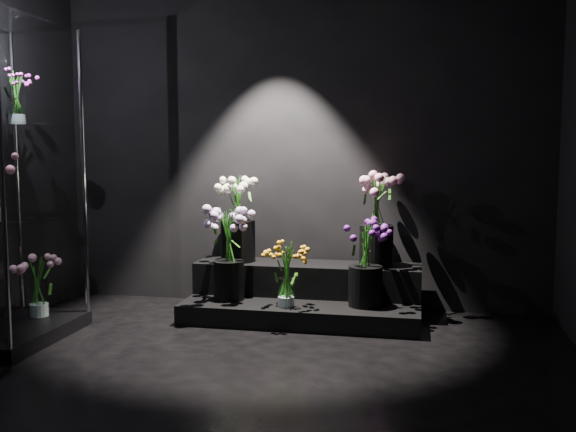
# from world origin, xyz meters

# --- Properties ---
(floor) EXTENTS (4.00, 4.00, 0.00)m
(floor) POSITION_xyz_m (0.00, 0.00, 0.00)
(floor) COLOR black
(floor) RESTS_ON ground
(wall_back) EXTENTS (4.00, 0.00, 4.00)m
(wall_back) POSITION_xyz_m (0.00, 2.00, 1.40)
(wall_back) COLOR black
(wall_back) RESTS_ON floor
(display_riser) EXTENTS (1.77, 0.79, 0.39)m
(display_riser) POSITION_xyz_m (0.11, 1.65, 0.16)
(display_riser) COLOR black
(display_riser) RESTS_ON floor
(display_case) EXTENTS (0.58, 0.97, 2.13)m
(display_case) POSITION_xyz_m (-1.69, 0.62, 1.07)
(display_case) COLOR black
(display_case) RESTS_ON floor
(bouquet_orange_bells) EXTENTS (0.28, 0.28, 0.47)m
(bouquet_orange_bells) POSITION_xyz_m (0.03, 1.32, 0.39)
(bouquet_orange_bells) COLOR white
(bouquet_orange_bells) RESTS_ON display_riser
(bouquet_lilac) EXTENTS (0.46, 0.46, 0.70)m
(bouquet_lilac) POSITION_xyz_m (-0.44, 1.45, 0.56)
(bouquet_lilac) COLOR black
(bouquet_lilac) RESTS_ON display_riser
(bouquet_purple) EXTENTS (0.40, 0.40, 0.60)m
(bouquet_purple) POSITION_xyz_m (0.60, 1.45, 0.49)
(bouquet_purple) COLOR black
(bouquet_purple) RESTS_ON display_riser
(bouquet_cream_roses) EXTENTS (0.39, 0.39, 0.69)m
(bouquet_cream_roses) POSITION_xyz_m (-0.45, 1.74, 0.78)
(bouquet_cream_roses) COLOR black
(bouquet_cream_roses) RESTS_ON display_riser
(bouquet_pink_roses) EXTENTS (0.38, 0.38, 0.74)m
(bouquet_pink_roses) POSITION_xyz_m (0.65, 1.76, 0.81)
(bouquet_pink_roses) COLOR black
(bouquet_pink_roses) RESTS_ON display_riser
(bouquet_case_magenta) EXTENTS (0.25, 0.25, 0.36)m
(bouquet_case_magenta) POSITION_xyz_m (-1.75, 0.81, 1.65)
(bouquet_case_magenta) COLOR white
(bouquet_case_magenta) RESTS_ON display_case
(bouquet_case_base_pink) EXTENTS (0.38, 0.38, 0.47)m
(bouquet_case_base_pink) POSITION_xyz_m (-1.69, 0.88, 0.35)
(bouquet_case_base_pink) COLOR white
(bouquet_case_base_pink) RESTS_ON display_case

